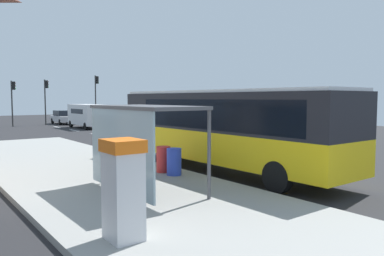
{
  "coord_description": "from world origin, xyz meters",
  "views": [
    {
      "loc": [
        -11.66,
        -10.01,
        2.89
      ],
      "look_at": [
        -1.0,
        4.44,
        1.5
      ],
      "focal_mm": 35.93,
      "sensor_mm": 36.0,
      "label": 1
    }
  ],
  "objects_px": {
    "ticket_machine": "(123,189)",
    "bus_shelter": "(136,126)",
    "sedan_near": "(63,117)",
    "bus": "(222,125)",
    "recycling_bin_red": "(164,159)",
    "white_van": "(87,114)",
    "recycling_bin_blue": "(174,162)",
    "traffic_light_median": "(46,95)",
    "traffic_light_near_side": "(96,92)",
    "traffic_light_far_side": "(13,96)"
  },
  "relations": [
    {
      "from": "bus",
      "to": "white_van",
      "type": "xyz_separation_m",
      "value": [
        3.91,
        24.48,
        -0.5
      ]
    },
    {
      "from": "bus",
      "to": "traffic_light_near_side",
      "type": "xyz_separation_m",
      "value": [
        7.21,
        30.04,
        1.76
      ]
    },
    {
      "from": "white_van",
      "to": "recycling_bin_blue",
      "type": "distance_m",
      "value": 25.59
    },
    {
      "from": "white_van",
      "to": "bus_shelter",
      "type": "height_order",
      "value": "bus_shelter"
    },
    {
      "from": "bus",
      "to": "white_van",
      "type": "height_order",
      "value": "bus"
    },
    {
      "from": "traffic_light_far_side",
      "to": "traffic_light_median",
      "type": "distance_m",
      "value": 3.59
    },
    {
      "from": "bus",
      "to": "traffic_light_near_side",
      "type": "bearing_deg",
      "value": 76.51
    },
    {
      "from": "sedan_near",
      "to": "recycling_bin_red",
      "type": "distance_m",
      "value": 32.1
    },
    {
      "from": "bus",
      "to": "traffic_light_far_side",
      "type": "relative_size",
      "value": 2.37
    },
    {
      "from": "white_van",
      "to": "recycling_bin_blue",
      "type": "height_order",
      "value": "white_van"
    },
    {
      "from": "traffic_light_near_side",
      "to": "bus",
      "type": "bearing_deg",
      "value": -103.49
    },
    {
      "from": "traffic_light_far_side",
      "to": "bus_shelter",
      "type": "height_order",
      "value": "traffic_light_far_side"
    },
    {
      "from": "bus",
      "to": "ticket_machine",
      "type": "xyz_separation_m",
      "value": [
        -6.73,
        -4.89,
        -0.67
      ]
    },
    {
      "from": "bus",
      "to": "traffic_light_far_side",
      "type": "distance_m",
      "value": 30.89
    },
    {
      "from": "recycling_bin_blue",
      "to": "bus_shelter",
      "type": "xyz_separation_m",
      "value": [
        -2.21,
        -1.36,
        1.44
      ]
    },
    {
      "from": "bus",
      "to": "recycling_bin_blue",
      "type": "xyz_separation_m",
      "value": [
        -2.49,
        -0.29,
        -1.19
      ]
    },
    {
      "from": "recycling_bin_blue",
      "to": "bus_shelter",
      "type": "distance_m",
      "value": 2.97
    },
    {
      "from": "bus",
      "to": "ticket_machine",
      "type": "bearing_deg",
      "value": -143.97
    },
    {
      "from": "traffic_light_far_side",
      "to": "recycling_bin_blue",
      "type": "bearing_deg",
      "value": -92.03
    },
    {
      "from": "sedan_near",
      "to": "recycling_bin_blue",
      "type": "height_order",
      "value": "sedan_near"
    },
    {
      "from": "traffic_light_median",
      "to": "bus_shelter",
      "type": "distance_m",
      "value": 34.0
    },
    {
      "from": "traffic_light_near_side",
      "to": "ticket_machine",
      "type": "bearing_deg",
      "value": -111.75
    },
    {
      "from": "traffic_light_far_side",
      "to": "bus_shelter",
      "type": "xyz_separation_m",
      "value": [
        -3.32,
        -32.49,
        -1.03
      ]
    },
    {
      "from": "sedan_near",
      "to": "traffic_light_median",
      "type": "height_order",
      "value": "traffic_light_median"
    },
    {
      "from": "white_van",
      "to": "traffic_light_median",
      "type": "height_order",
      "value": "traffic_light_median"
    },
    {
      "from": "bus",
      "to": "recycling_bin_red",
      "type": "bearing_deg",
      "value": 170.59
    },
    {
      "from": "sedan_near",
      "to": "ticket_machine",
      "type": "bearing_deg",
      "value": -106.3
    },
    {
      "from": "bus",
      "to": "sedan_near",
      "type": "relative_size",
      "value": 2.49
    },
    {
      "from": "sedan_near",
      "to": "recycling_bin_red",
      "type": "bearing_deg",
      "value": -101.69
    },
    {
      "from": "traffic_light_median",
      "to": "bus_shelter",
      "type": "relative_size",
      "value": 1.23
    },
    {
      "from": "bus",
      "to": "ticket_machine",
      "type": "distance_m",
      "value": 8.35
    },
    {
      "from": "bus",
      "to": "ticket_machine",
      "type": "height_order",
      "value": "bus"
    },
    {
      "from": "white_van",
      "to": "traffic_light_near_side",
      "type": "bearing_deg",
      "value": 59.32
    },
    {
      "from": "recycling_bin_blue",
      "to": "bus_shelter",
      "type": "height_order",
      "value": "bus_shelter"
    },
    {
      "from": "white_van",
      "to": "recycling_bin_red",
      "type": "bearing_deg",
      "value": -104.89
    },
    {
      "from": "sedan_near",
      "to": "bus_shelter",
      "type": "relative_size",
      "value": 1.11
    },
    {
      "from": "ticket_machine",
      "to": "bus_shelter",
      "type": "distance_m",
      "value": 3.94
    },
    {
      "from": "bus_shelter",
      "to": "recycling_bin_red",
      "type": "bearing_deg",
      "value": 42.98
    },
    {
      "from": "sedan_near",
      "to": "traffic_light_median",
      "type": "xyz_separation_m",
      "value": [
        -1.9,
        -0.21,
        2.48
      ]
    },
    {
      "from": "white_van",
      "to": "recycling_bin_blue",
      "type": "xyz_separation_m",
      "value": [
        -6.4,
        -24.77,
        -0.69
      ]
    },
    {
      "from": "recycling_bin_red",
      "to": "traffic_light_median",
      "type": "xyz_separation_m",
      "value": [
        4.6,
        31.22,
        2.62
      ]
    },
    {
      "from": "bus",
      "to": "traffic_light_near_side",
      "type": "relative_size",
      "value": 2.03
    },
    {
      "from": "white_van",
      "to": "recycling_bin_red",
      "type": "height_order",
      "value": "white_van"
    },
    {
      "from": "ticket_machine",
      "to": "traffic_light_median",
      "type": "relative_size",
      "value": 0.39
    },
    {
      "from": "recycling_bin_blue",
      "to": "bus_shelter",
      "type": "bearing_deg",
      "value": -148.38
    },
    {
      "from": "bus_shelter",
      "to": "traffic_light_far_side",
      "type": "bearing_deg",
      "value": 84.17
    },
    {
      "from": "white_van",
      "to": "bus_shelter",
      "type": "xyz_separation_m",
      "value": [
        -8.61,
        -26.13,
        0.75
      ]
    },
    {
      "from": "recycling_bin_blue",
      "to": "white_van",
      "type": "bearing_deg",
      "value": 75.51
    },
    {
      "from": "white_van",
      "to": "ticket_machine",
      "type": "bearing_deg",
      "value": -109.91
    },
    {
      "from": "ticket_machine",
      "to": "recycling_bin_blue",
      "type": "distance_m",
      "value": 6.28
    }
  ]
}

